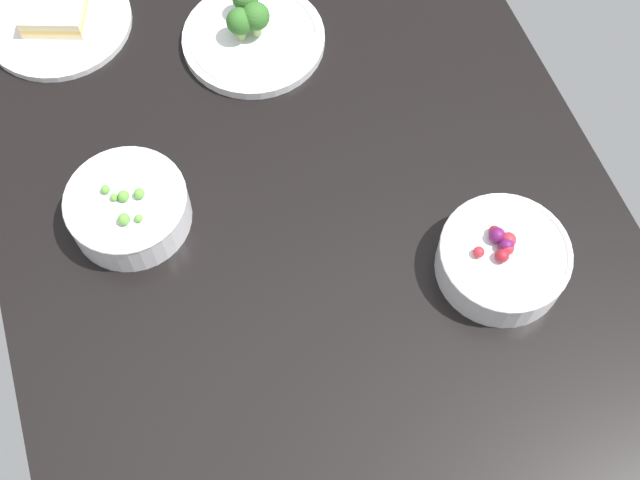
# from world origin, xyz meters

# --- Properties ---
(dining_table) EXTENTS (1.41, 0.85, 0.04)m
(dining_table) POSITION_xyz_m (0.00, 0.00, 0.02)
(dining_table) COLOR black
(dining_table) RESTS_ON ground
(plate_sandwich) EXTENTS (0.23, 0.23, 0.04)m
(plate_sandwich) POSITION_xyz_m (-0.50, -0.26, 0.05)
(plate_sandwich) COLOR silver
(plate_sandwich) RESTS_ON dining_table
(bowl_berries) EXTENTS (0.17, 0.17, 0.07)m
(bowl_berries) POSITION_xyz_m (0.11, 0.21, 0.07)
(bowl_berries) COLOR silver
(bowl_berries) RESTS_ON dining_table
(bowl_peas) EXTENTS (0.16, 0.16, 0.07)m
(bowl_peas) POSITION_xyz_m (-0.12, -0.23, 0.07)
(bowl_peas) COLOR silver
(bowl_peas) RESTS_ON dining_table
(plate_broccoli) EXTENTS (0.22, 0.22, 0.08)m
(plate_broccoli) POSITION_xyz_m (-0.37, 0.02, 0.06)
(plate_broccoli) COLOR silver
(plate_broccoli) RESTS_ON dining_table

